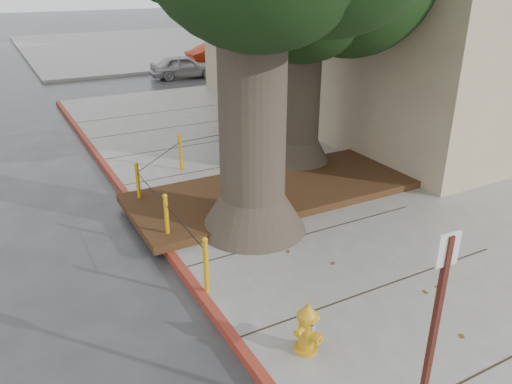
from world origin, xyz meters
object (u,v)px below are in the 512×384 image
fire_hydrant (307,328)px  signpost (434,330)px  car_silver (184,66)px  car_red (223,56)px

fire_hydrant → signpost: signpost is taller
signpost → car_silver: 21.25m
car_silver → car_red: car_red is taller
signpost → car_silver: size_ratio=0.76×
signpost → car_red: 23.67m
fire_hydrant → car_red: (8.39, 20.60, 0.13)m
car_silver → car_red: (2.85, 1.65, 0.09)m
car_red → signpost: bearing=160.1°
signpost → car_silver: (5.22, 20.58, -0.98)m
fire_hydrant → signpost: bearing=-98.8°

